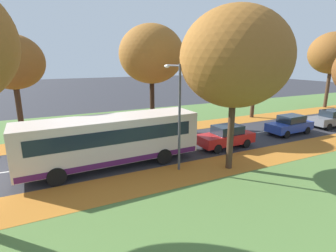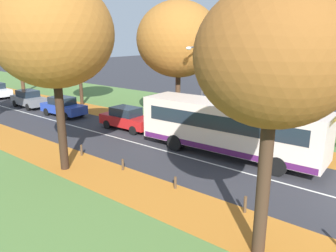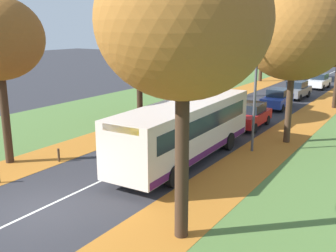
{
  "view_description": "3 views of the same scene",
  "coord_description": "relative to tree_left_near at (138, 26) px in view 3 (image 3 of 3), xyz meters",
  "views": [
    {
      "loc": [
        16.45,
        4.24,
        6.2
      ],
      "look_at": [
        1.11,
        11.7,
        1.88
      ],
      "focal_mm": 28.0,
      "sensor_mm": 36.0,
      "label": 1
    },
    {
      "loc": [
        -14.14,
        -0.65,
        6.57
      ],
      "look_at": [
        0.31,
        10.92,
        1.46
      ],
      "focal_mm": 35.0,
      "sensor_mm": 36.0,
      "label": 2
    },
    {
      "loc": [
        11.28,
        -8.62,
        6.6
      ],
      "look_at": [
        0.53,
        7.93,
        1.59
      ],
      "focal_mm": 42.0,
      "sensor_mm": 36.0,
      "label": 3
    }
  ],
  "objects": [
    {
      "name": "car_red_lead",
      "position": [
        7.18,
        2.78,
        -5.85
      ],
      "size": [
        1.85,
        4.23,
        1.62
      ],
      "color": "#B21919",
      "rests_on": "ground"
    },
    {
      "name": "bus",
      "position": [
        6.99,
        -5.54,
        -4.96
      ],
      "size": [
        2.91,
        10.48,
        2.98
      ],
      "color": "beige",
      "rests_on": "ground"
    },
    {
      "name": "bollard_sixth",
      "position": [
        1.7,
        0.88,
        -6.34
      ],
      "size": [
        0.12,
        0.12,
        0.65
      ],
      "primitive_type": "cylinder",
      "color": "#4C3823",
      "rests_on": "ground"
    },
    {
      "name": "road_centre_line",
      "position": [
        5.27,
        6.79,
        -6.66
      ],
      "size": [
        0.12,
        80.0,
        0.01
      ],
      "primitive_type": "cube",
      "color": "silver",
      "rests_on": "ground"
    },
    {
      "name": "leaf_litter_left",
      "position": [
        0.67,
        0.79,
        -6.65
      ],
      "size": [
        2.8,
        60.0,
        0.0
      ],
      "primitive_type": "cube",
      "color": "#B26B23",
      "rests_on": "grass_verge_left"
    },
    {
      "name": "tree_right_near",
      "position": [
        10.32,
        0.56,
        -0.35
      ],
      "size": [
        5.95,
        5.95,
        9.0
      ],
      "color": "#422D1E",
      "rests_on": "ground"
    },
    {
      "name": "grass_verge_left",
      "position": [
        -3.93,
        6.79,
        -6.66
      ],
      "size": [
        12.0,
        90.0,
        0.01
      ],
      "primitive_type": "cube",
      "color": "#517538",
      "rests_on": "ground"
    },
    {
      "name": "tree_right_nearest",
      "position": [
        10.64,
        -11.95,
        0.07
      ],
      "size": [
        5.07,
        5.07,
        9.04
      ],
      "color": "#382619",
      "rests_on": "ground"
    },
    {
      "name": "bollard_fifth",
      "position": [
        1.71,
        -2.46,
        -6.37
      ],
      "size": [
        0.12,
        0.12,
        0.59
      ],
      "primitive_type": "cylinder",
      "color": "#4C3823",
      "rests_on": "ground"
    },
    {
      "name": "car_blue_following",
      "position": [
        6.71,
        9.95,
        -5.85
      ],
      "size": [
        1.92,
        4.27,
        1.62
      ],
      "color": "#233D9E",
      "rests_on": "ground"
    },
    {
      "name": "bollard_fourth",
      "position": [
        1.72,
        -5.79,
        -6.38
      ],
      "size": [
        0.12,
        0.12,
        0.57
      ],
      "primitive_type": "cylinder",
      "color": "#4C3823",
      "rests_on": "ground"
    },
    {
      "name": "car_white_fourth_in_line",
      "position": [
        7.11,
        23.05,
        -5.85
      ],
      "size": [
        1.87,
        4.25,
        1.62
      ],
      "color": "silver",
      "rests_on": "ground"
    },
    {
      "name": "car_grey_third_in_line",
      "position": [
        6.73,
        15.54,
        -5.85
      ],
      "size": [
        1.93,
        4.27,
        1.62
      ],
      "color": "slate",
      "rests_on": "ground"
    },
    {
      "name": "leaf_litter_right",
      "position": [
        9.87,
        0.79,
        -6.65
      ],
      "size": [
        2.8,
        60.0,
        0.0
      ],
      "primitive_type": "cube",
      "color": "#B26B23",
      "rests_on": "grass_verge_right"
    },
    {
      "name": "bollard_third",
      "position": [
        1.76,
        -9.13,
        -6.32
      ],
      "size": [
        0.12,
        0.12,
        0.68
      ],
      "primitive_type": "cylinder",
      "color": "#4C3823",
      "rests_on": "ground"
    },
    {
      "name": "tree_left_far",
      "position": [
        -0.37,
        25.29,
        0.36
      ],
      "size": [
        5.84,
        5.84,
        9.68
      ],
      "color": "#422D1E",
      "rests_on": "ground"
    },
    {
      "name": "tree_left_mid",
      "position": [
        0.14,
        11.89,
        -0.49
      ],
      "size": [
        4.12,
        4.12,
        8.07
      ],
      "color": "#422D1E",
      "rests_on": "ground"
    },
    {
      "name": "streetlamp_right",
      "position": [
        8.94,
        -2.21,
        -2.92
      ],
      "size": [
        1.89,
        0.28,
        6.0
      ],
      "color": "#47474C",
      "rests_on": "ground"
    },
    {
      "name": "tree_left_near",
      "position": [
        0.0,
        0.0,
        0.0
      ],
      "size": [
        5.61,
        5.61,
        9.21
      ],
      "color": "black",
      "rests_on": "ground"
    },
    {
      "name": "ground_plane",
      "position": [
        5.27,
        -13.21,
        -6.66
      ],
      "size": [
        160.0,
        160.0,
        0.0
      ],
      "primitive_type": "plane",
      "color": "#2D2D33"
    }
  ]
}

